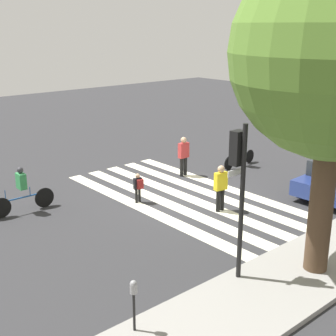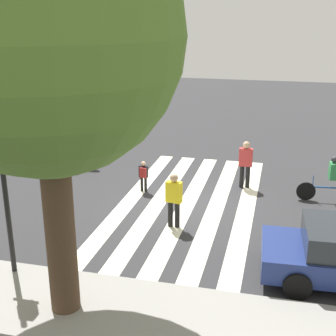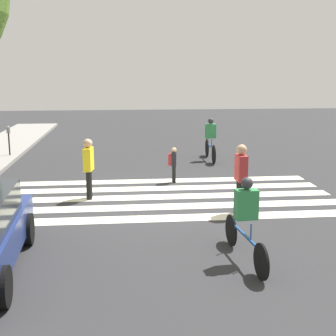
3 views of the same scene
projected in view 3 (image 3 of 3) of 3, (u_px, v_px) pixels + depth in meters
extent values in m
plane|color=#2D2D30|center=(155.00, 197.00, 13.04)|extent=(60.00, 60.00, 0.00)
cube|color=#F2EDCC|center=(160.00, 218.00, 11.15)|extent=(0.55, 10.00, 0.01)
cube|color=#F2EDCC|center=(157.00, 207.00, 12.10)|extent=(0.55, 10.00, 0.01)
cube|color=#F2EDCC|center=(155.00, 197.00, 13.04)|extent=(0.55, 10.00, 0.01)
cube|color=#F2EDCC|center=(152.00, 188.00, 13.99)|extent=(0.55, 10.00, 0.01)
cube|color=#F2EDCC|center=(150.00, 181.00, 14.93)|extent=(0.55, 10.00, 0.01)
cylinder|color=black|center=(9.00, 146.00, 18.72)|extent=(0.06, 0.06, 1.02)
cylinder|color=gray|center=(8.00, 130.00, 18.59)|extent=(0.15, 0.15, 0.22)
sphere|color=gray|center=(8.00, 128.00, 18.57)|extent=(0.14, 0.14, 0.14)
cylinder|color=black|center=(89.00, 185.00, 12.72)|extent=(0.15, 0.15, 0.79)
cylinder|color=black|center=(89.00, 184.00, 12.92)|extent=(0.15, 0.15, 0.79)
cube|color=yellow|center=(88.00, 159.00, 12.68)|extent=(0.49, 0.27, 0.63)
sphere|color=tan|center=(88.00, 143.00, 12.59)|extent=(0.25, 0.25, 0.25)
cylinder|color=black|center=(174.00, 174.00, 14.67)|extent=(0.10, 0.10, 0.53)
cylinder|color=black|center=(174.00, 174.00, 14.81)|extent=(0.10, 0.10, 0.53)
cube|color=black|center=(174.00, 159.00, 14.64)|extent=(0.33, 0.19, 0.42)
sphere|color=tan|center=(174.00, 150.00, 14.58)|extent=(0.17, 0.17, 0.17)
cube|color=maroon|center=(170.00, 159.00, 14.61)|extent=(0.25, 0.14, 0.35)
cylinder|color=black|center=(241.00, 198.00, 11.39)|extent=(0.15, 0.15, 0.82)
cylinder|color=black|center=(239.00, 196.00, 11.60)|extent=(0.15, 0.15, 0.82)
cube|color=#B73333|center=(241.00, 168.00, 11.34)|extent=(0.48, 0.22, 0.65)
sphere|color=tan|center=(242.00, 150.00, 11.25)|extent=(0.26, 0.26, 0.26)
cylinder|color=black|center=(231.00, 230.00, 9.38)|extent=(0.64, 0.10, 0.64)
cylinder|color=black|center=(261.00, 262.00, 7.83)|extent=(0.64, 0.10, 0.64)
cube|color=#1E4C8C|center=(245.00, 236.00, 8.57)|extent=(1.37, 0.15, 0.04)
cylinder|color=#1E4C8C|center=(251.00, 232.00, 8.27)|extent=(0.03, 0.03, 0.32)
cylinder|color=#1E4C8C|center=(235.00, 215.00, 9.11)|extent=(0.03, 0.03, 0.40)
cube|color=#338C4C|center=(246.00, 204.00, 8.45)|extent=(0.27, 0.42, 0.55)
sphere|color=#333338|center=(247.00, 183.00, 8.37)|extent=(0.22, 0.22, 0.22)
cylinder|color=black|center=(207.00, 148.00, 19.17)|extent=(0.72, 0.05, 0.72)
cylinder|color=black|center=(214.00, 155.00, 17.63)|extent=(0.72, 0.05, 0.72)
cube|color=#1E4C8C|center=(210.00, 146.00, 18.36)|extent=(1.34, 0.06, 0.04)
cylinder|color=#1E4C8C|center=(212.00, 143.00, 18.06)|extent=(0.03, 0.03, 0.32)
cylinder|color=#1E4C8C|center=(208.00, 139.00, 18.90)|extent=(0.03, 0.03, 0.40)
cube|color=#338C4C|center=(211.00, 131.00, 18.24)|extent=(0.25, 0.40, 0.55)
sphere|color=#333338|center=(211.00, 121.00, 18.16)|extent=(0.22, 0.22, 0.22)
cylinder|color=black|center=(27.00, 229.00, 9.44)|extent=(0.65, 0.23, 0.64)
cylinder|color=black|center=(2.00, 287.00, 6.91)|extent=(0.65, 0.23, 0.64)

